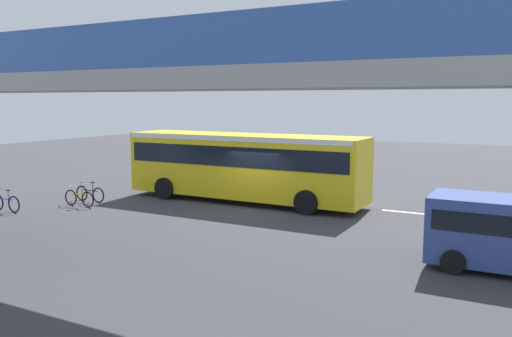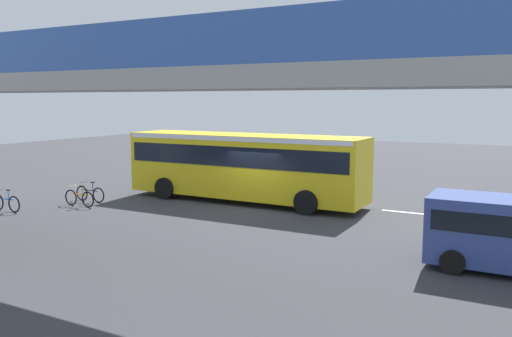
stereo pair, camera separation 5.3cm
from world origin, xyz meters
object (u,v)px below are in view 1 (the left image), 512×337
Objects in this scene: bicycle_blue at (6,203)px; pedestrian at (279,177)px; bicycle_black at (90,194)px; traffic_sign at (261,153)px; bicycle_orange at (79,198)px; city_bus at (244,162)px.

pedestrian reaches higher than bicycle_blue.
bicycle_blue and bicycle_black have the same top height.
traffic_sign is at bearing -38.84° from pedestrian.
bicycle_blue is 0.99× the size of pedestrian.
bicycle_black is at bearing -69.65° from bicycle_orange.
pedestrian is at bearing 141.16° from traffic_sign.
pedestrian is at bearing -132.50° from bicycle_blue.
bicycle_black is (0.37, -1.01, 0.00)m from bicycle_orange.
traffic_sign reaches higher than bicycle_orange.
city_bus is at bearing 107.22° from traffic_sign.
bicycle_blue is at bearing 47.50° from pedestrian.
bicycle_blue is at bearing 49.48° from bicycle_orange.
bicycle_blue is 1.00× the size of bicycle_black.
bicycle_black is 0.99× the size of pedestrian.
bicycle_black is 0.63× the size of traffic_sign.
bicycle_black is 9.18m from traffic_sign.
pedestrian is at bearing -139.13° from bicycle_black.
bicycle_black is at bearing -115.53° from bicycle_blue.
bicycle_orange is at bearing 37.40° from city_bus.
city_bus reaches higher than pedestrian.
pedestrian is at bearing -104.34° from city_bus.
city_bus is 4.16m from traffic_sign.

